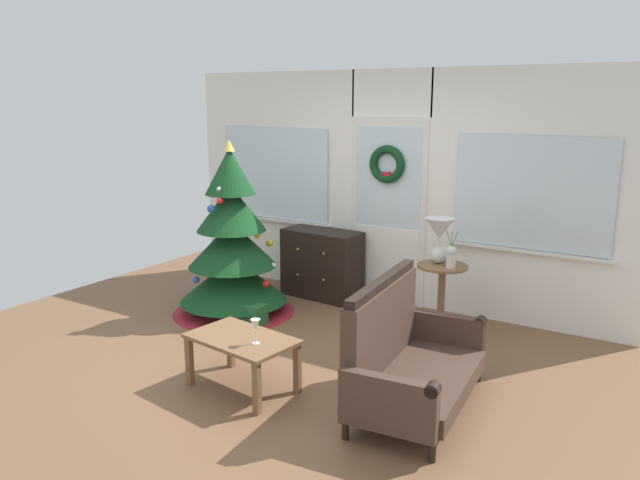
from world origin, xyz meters
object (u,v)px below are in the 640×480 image
(side_table, at_px, (442,285))
(settee_sofa, at_px, (405,358))
(christmas_tree, at_px, (232,253))
(table_lamp, at_px, (440,234))
(flower_vase, at_px, (451,256))
(gift_box, at_px, (254,315))
(wine_glass, at_px, (255,326))
(coffee_table, at_px, (242,345))
(dresser_cabinet, at_px, (322,264))

(side_table, bearing_deg, settee_sofa, -78.56)
(christmas_tree, height_order, settee_sofa, christmas_tree)
(table_lamp, bearing_deg, flower_vase, -32.01)
(settee_sofa, bearing_deg, gift_box, 159.83)
(christmas_tree, relative_size, wine_glass, 9.43)
(christmas_tree, distance_m, coffee_table, 1.85)
(dresser_cabinet, bearing_deg, side_table, -13.57)
(side_table, relative_size, table_lamp, 1.58)
(flower_vase, relative_size, coffee_table, 0.39)
(dresser_cabinet, distance_m, table_lamp, 1.68)
(christmas_tree, bearing_deg, wine_glass, -45.30)
(side_table, xyz_separation_m, wine_glass, (-0.71, -1.99, 0.08))
(christmas_tree, bearing_deg, gift_box, -25.11)
(side_table, xyz_separation_m, coffee_table, (-0.89, -1.94, -0.13))
(dresser_cabinet, bearing_deg, table_lamp, -12.67)
(side_table, xyz_separation_m, gift_box, (-1.68, -0.78, -0.38))
(dresser_cabinet, bearing_deg, flower_vase, -14.71)
(settee_sofa, distance_m, wine_glass, 1.14)
(coffee_table, bearing_deg, side_table, 65.42)
(coffee_table, bearing_deg, settee_sofa, 19.84)
(wine_glass, distance_m, gift_box, 1.61)
(christmas_tree, bearing_deg, dresser_cabinet, 62.03)
(gift_box, bearing_deg, coffee_table, -55.72)
(flower_vase, relative_size, wine_glass, 1.79)
(dresser_cabinet, distance_m, side_table, 1.64)
(settee_sofa, height_order, wine_glass, settee_sofa)
(coffee_table, xyz_separation_m, wine_glass, (0.17, -0.05, 0.21))
(settee_sofa, xyz_separation_m, table_lamp, (-0.37, 1.55, 0.60))
(christmas_tree, height_order, table_lamp, christmas_tree)
(flower_vase, bearing_deg, settee_sofa, -81.93)
(side_table, xyz_separation_m, table_lamp, (-0.06, 0.04, 0.49))
(wine_glass, bearing_deg, coffee_table, 164.53)
(dresser_cabinet, xyz_separation_m, settee_sofa, (1.90, -1.89, -0.01))
(side_table, relative_size, gift_box, 3.18)
(settee_sofa, bearing_deg, table_lamp, 103.27)
(table_lamp, relative_size, wine_glass, 2.26)
(wine_glass, bearing_deg, flower_vase, 67.16)
(settee_sofa, height_order, table_lamp, table_lamp)
(table_lamp, xyz_separation_m, gift_box, (-1.62, -0.82, -0.87))
(dresser_cabinet, relative_size, table_lamp, 2.10)
(side_table, height_order, gift_box, side_table)
(dresser_cabinet, xyz_separation_m, coffee_table, (0.71, -2.32, -0.02))
(table_lamp, bearing_deg, christmas_tree, -163.11)
(settee_sofa, height_order, flower_vase, flower_vase)
(flower_vase, bearing_deg, side_table, 149.04)
(settee_sofa, relative_size, gift_box, 6.69)
(flower_vase, relative_size, gift_box, 1.61)
(side_table, distance_m, gift_box, 1.89)
(dresser_cabinet, relative_size, side_table, 1.34)
(flower_vase, xyz_separation_m, coffee_table, (-0.99, -1.88, -0.45))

